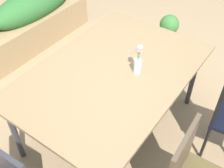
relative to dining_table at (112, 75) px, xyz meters
name	(u,v)px	position (x,y,z in m)	size (l,w,h in m)	color
ground_plane	(121,128)	(0.04, -0.09, -0.70)	(12.00, 12.00, 0.00)	#9E7F5B
dining_table	(112,75)	(0.00, 0.00, 0.00)	(1.73, 1.17, 0.75)	#8C704C
flower_vase	(138,61)	(0.11, -0.18, 0.17)	(0.07, 0.07, 0.28)	silver
potted_plant	(168,31)	(1.59, 0.21, -0.45)	(0.25, 0.25, 0.48)	#9E6047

